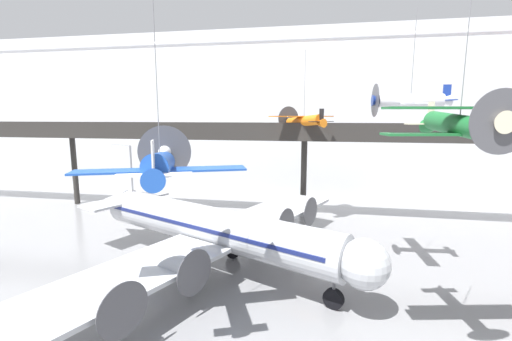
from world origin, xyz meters
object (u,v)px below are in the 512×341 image
Objects in this scene: airliner_silver_main at (209,227)px; suspended_plane_green_biplane at (460,124)px; suspended_plane_orange_highwing at (304,121)px; suspended_plane_white_twin at (410,101)px; suspended_plane_blue_trainer at (160,165)px.

suspended_plane_green_biplane reaches higher than airliner_silver_main.
suspended_plane_white_twin is at bearing 171.12° from suspended_plane_orange_highwing.
airliner_silver_main is at bearing -1.15° from suspended_plane_white_twin.
suspended_plane_white_twin reaches higher than airliner_silver_main.
suspended_plane_white_twin reaches higher than suspended_plane_blue_trainer.
suspended_plane_white_twin is 9.11m from suspended_plane_green_biplane.
airliner_silver_main is 18.21m from suspended_plane_green_biplane.
suspended_plane_blue_trainer is (-13.45, -0.56, -2.01)m from suspended_plane_green_biplane.
suspended_plane_blue_trainer is (0.57, -8.84, 6.14)m from airliner_silver_main.
airliner_silver_main is 3.51× the size of suspended_plane_orange_highwing.
suspended_plane_orange_highwing is 0.84× the size of suspended_plane_blue_trainer.
suspended_plane_green_biplane is at bearing -6.53° from airliner_silver_main.
suspended_plane_green_biplane reaches higher than suspended_plane_orange_highwing.
airliner_silver_main is 17.02m from suspended_plane_white_twin.
suspended_plane_blue_trainer is at bearing -99.22° from suspended_plane_green_biplane.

